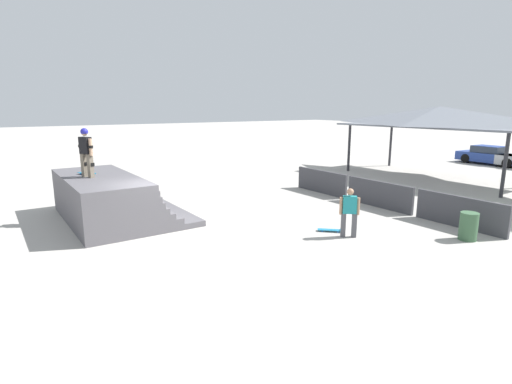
{
  "coord_description": "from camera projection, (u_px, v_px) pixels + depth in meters",
  "views": [
    {
      "loc": [
        11.63,
        -4.5,
        3.95
      ],
      "look_at": [
        -0.2,
        3.58,
        0.87
      ],
      "focal_mm": 28.0,
      "sensor_mm": 36.0,
      "label": 1
    }
  ],
  "objects": [
    {
      "name": "ground_plane",
      "position": [
        167.0,
        233.0,
        12.7
      ],
      "size": [
        160.0,
        160.0,
        0.0
      ],
      "primitive_type": "plane",
      "color": "#ADA8A0"
    },
    {
      "name": "quarter_pipe_ramp",
      "position": [
        109.0,
        200.0,
        14.11
      ],
      "size": [
        5.38,
        3.83,
        1.59
      ],
      "color": "#565459",
      "rests_on": "ground"
    },
    {
      "name": "skater_on_deck",
      "position": [
        86.0,
        149.0,
        13.41
      ],
      "size": [
        0.71,
        0.43,
        1.66
      ],
      "rotation": [
        0.0,
        0.0,
        0.41
      ],
      "color": "#6B6051",
      "rests_on": "quarter_pipe_ramp"
    },
    {
      "name": "skateboard_on_deck",
      "position": [
        87.0,
        173.0,
        14.03
      ],
      "size": [
        0.8,
        0.51,
        0.09
      ],
      "rotation": [
        0.0,
        0.0,
        0.42
      ],
      "color": "blue",
      "rests_on": "quarter_pipe_ramp"
    },
    {
      "name": "bystander_walking",
      "position": [
        349.0,
        210.0,
        12.17
      ],
      "size": [
        0.48,
        0.53,
        1.53
      ],
      "rotation": [
        0.0,
        0.0,
        4.0
      ],
      "color": "#4C4C51",
      "rests_on": "ground"
    },
    {
      "name": "skateboard_on_ground",
      "position": [
        331.0,
        230.0,
        12.84
      ],
      "size": [
        0.7,
        0.72,
        0.09
      ],
      "rotation": [
        0.0,
        0.0,
        0.8
      ],
      "color": "blue",
      "rests_on": "ground"
    },
    {
      "name": "barrier_fence",
      "position": [
        379.0,
        194.0,
        15.89
      ],
      "size": [
        9.71,
        0.12,
        1.05
      ],
      "color": "#3D3D42",
      "rests_on": "ground"
    },
    {
      "name": "pavilion_shelter",
      "position": [
        439.0,
        117.0,
        21.72
      ],
      "size": [
        10.62,
        4.73,
        3.96
      ],
      "color": "#2D2D33",
      "rests_on": "ground"
    },
    {
      "name": "trash_bin",
      "position": [
        468.0,
        226.0,
        11.98
      ],
      "size": [
        0.52,
        0.52,
        0.85
      ],
      "primitive_type": "cylinder",
      "color": "#385B3D",
      "rests_on": "ground"
    },
    {
      "name": "parked_car_blue",
      "position": [
        489.0,
        156.0,
        27.81
      ],
      "size": [
        4.23,
        1.95,
        1.27
      ],
      "rotation": [
        0.0,
        0.0,
        -0.07
      ],
      "color": "navy",
      "rests_on": "ground"
    }
  ]
}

